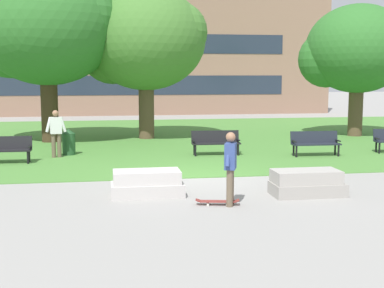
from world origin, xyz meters
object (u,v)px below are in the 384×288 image
park_bench_near_left (216,141)px  person_bystander_near_lawn (56,131)px  park_bench_far_right (315,142)px  concrete_block_center (147,184)px  person_skateboarder (230,164)px  park_bench_near_right (4,148)px  skateboard (217,201)px  concrete_block_left (307,183)px  trash_bin (69,142)px

park_bench_near_left → person_bystander_near_lawn: person_bystander_near_lawn is taller
park_bench_far_right → park_bench_near_left: bearing=167.3°
concrete_block_center → person_skateboarder: size_ratio=1.05×
park_bench_near_right → person_bystander_near_lawn: 1.98m
concrete_block_center → skateboard: 1.97m
person_skateboarder → park_bench_near_right: (-6.21, 6.89, -0.43)m
concrete_block_left → park_bench_near_right: bearing=143.6°
trash_bin → person_bystander_near_lawn: size_ratio=0.56×
trash_bin → concrete_block_left: bearing=-50.8°
person_skateboarder → skateboard: 0.93m
person_skateboarder → person_bystander_near_lawn: size_ratio=1.00×
person_skateboarder → park_bench_near_left: person_skateboarder is taller
concrete_block_left → skateboard: concrete_block_left is taller
concrete_block_center → trash_bin: bearing=108.3°
skateboard → person_bystander_near_lawn: bearing=118.8°
person_bystander_near_lawn → concrete_block_center: bearing=-67.3°
trash_bin → person_bystander_near_lawn: person_bystander_near_lawn is taller
concrete_block_left → person_skateboarder: person_skateboarder is taller
person_skateboarder → park_bench_near_right: bearing=132.0°
park_bench_near_right → person_bystander_near_lawn: (1.63, 1.03, 0.45)m
person_bystander_near_lawn → park_bench_near_right: bearing=-147.6°
park_bench_near_right → trash_bin: (2.03, 1.60, -0.04)m
trash_bin → park_bench_far_right: bearing=-10.8°
park_bench_near_right → trash_bin: bearing=38.4°
concrete_block_center → park_bench_near_right: size_ratio=1.00×
person_skateboarder → person_bystander_near_lawn: (-4.58, 7.92, 0.02)m
concrete_block_left → skateboard: (-2.42, -0.63, -0.22)m
person_skateboarder → park_bench_near_right: size_ratio=0.95×
park_bench_near_left → park_bench_near_right: (-7.44, -0.70, 0.00)m
skateboard → park_bench_far_right: 8.41m
concrete_block_center → skateboard: bearing=-38.3°
park_bench_near_left → person_skateboarder: bearing=-99.2°
concrete_block_left → park_bench_near_left: size_ratio=0.99×
concrete_block_left → person_bystander_near_lawn: bearing=133.1°
park_bench_near_left → trash_bin: bearing=170.5°
skateboard → person_bystander_near_lawn: (-4.31, 7.82, 0.90)m
person_bystander_near_lawn → trash_bin: bearing=55.0°
concrete_block_center → park_bench_far_right: bearing=39.5°
concrete_block_center → park_bench_near_left: park_bench_near_left is taller
concrete_block_center → person_bystander_near_lawn: bearing=112.7°
park_bench_near_right → concrete_block_left: bearing=-36.4°
person_skateboarder → park_bench_near_left: 7.70m
concrete_block_center → person_bystander_near_lawn: 7.20m
park_bench_near_right → park_bench_far_right: bearing=-0.6°
concrete_block_left → trash_bin: trash_bin is taller
concrete_block_left → park_bench_near_right: park_bench_near_right is taller
person_bystander_near_lawn → park_bench_near_left: bearing=-3.3°
park_bench_near_left → park_bench_far_right: size_ratio=1.00×
concrete_block_left → park_bench_near_right: size_ratio=1.00×
park_bench_near_left → park_bench_near_right: 7.48m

